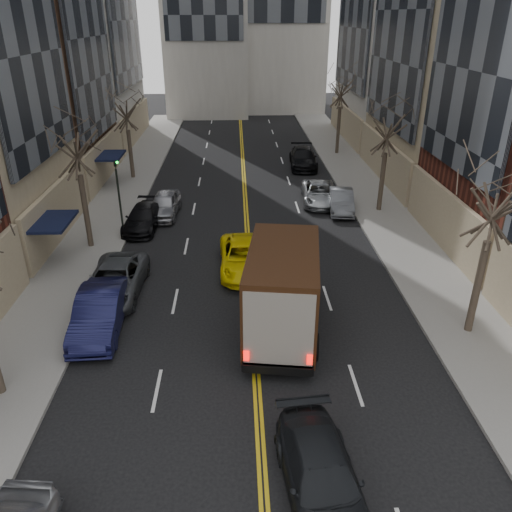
{
  "coord_description": "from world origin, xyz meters",
  "views": [
    {
      "loc": [
        -0.59,
        -5.72,
        11.83
      ],
      "look_at": [
        0.21,
        14.04,
        2.2
      ],
      "focal_mm": 35.0,
      "sensor_mm": 36.0,
      "label": 1
    }
  ],
  "objects_px": {
    "ups_truck": "(283,288)",
    "observer_sedan": "(322,478)",
    "taxi": "(244,257)",
    "pedestrian": "(298,255)"
  },
  "relations": [
    {
      "from": "observer_sedan",
      "to": "taxi",
      "type": "relative_size",
      "value": 0.98
    },
    {
      "from": "ups_truck",
      "to": "pedestrian",
      "type": "relative_size",
      "value": 3.88
    },
    {
      "from": "taxi",
      "to": "pedestrian",
      "type": "xyz_separation_m",
      "value": [
        2.75,
        -0.31,
        0.23
      ]
    },
    {
      "from": "ups_truck",
      "to": "observer_sedan",
      "type": "xyz_separation_m",
      "value": [
        0.34,
        -8.05,
        -1.23
      ]
    },
    {
      "from": "ups_truck",
      "to": "observer_sedan",
      "type": "bearing_deg",
      "value": -79.67
    },
    {
      "from": "observer_sedan",
      "to": "taxi",
      "type": "xyz_separation_m",
      "value": [
        -1.84,
        13.47,
        0.01
      ]
    },
    {
      "from": "taxi",
      "to": "pedestrian",
      "type": "relative_size",
      "value": 2.73
    },
    {
      "from": "ups_truck",
      "to": "taxi",
      "type": "distance_m",
      "value": 5.75
    },
    {
      "from": "ups_truck",
      "to": "observer_sedan",
      "type": "relative_size",
      "value": 1.45
    },
    {
      "from": "ups_truck",
      "to": "pedestrian",
      "type": "bearing_deg",
      "value": 84.21
    }
  ]
}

